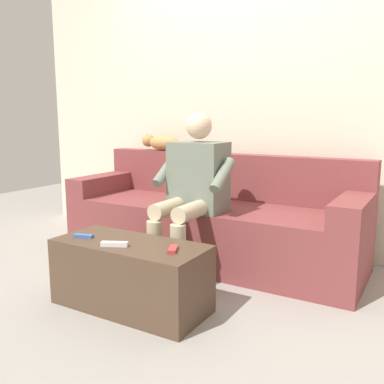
{
  "coord_description": "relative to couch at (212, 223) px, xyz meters",
  "views": [
    {
      "loc": [
        -1.49,
        2.73,
        1.1
      ],
      "look_at": [
        0.0,
        0.2,
        0.58
      ],
      "focal_mm": 39.4,
      "sensor_mm": 36.0,
      "label": 1
    }
  ],
  "objects": [
    {
      "name": "coffee_table",
      "position": [
        0.0,
        1.01,
        -0.09
      ],
      "size": [
        0.91,
        0.4,
        0.39
      ],
      "color": "#4C3828",
      "rests_on": "ground"
    },
    {
      "name": "ground_plane",
      "position": [
        0.0,
        0.71,
        -0.29
      ],
      "size": [
        8.0,
        8.0,
        0.0
      ],
      "primitive_type": "plane",
      "color": "gray"
    },
    {
      "name": "person_solo_seated",
      "position": [
        -0.04,
        0.36,
        0.35
      ],
      "size": [
        0.53,
        0.6,
        1.14
      ],
      "color": "slate",
      "rests_on": "ground"
    },
    {
      "name": "back_wall",
      "position": [
        0.0,
        -0.52,
        1.01
      ],
      "size": [
        4.38,
        0.06,
        2.59
      ],
      "primitive_type": "cube",
      "color": "beige",
      "rests_on": "ground"
    },
    {
      "name": "couch",
      "position": [
        0.0,
        0.0,
        0.0
      ],
      "size": [
        2.3,
        0.76,
        0.81
      ],
      "color": "brown",
      "rests_on": "ground"
    },
    {
      "name": "remote_white",
      "position": [
        0.03,
        1.11,
        0.12
      ],
      "size": [
        0.15,
        0.1,
        0.03
      ],
      "primitive_type": "cube",
      "rotation": [
        0.0,
        0.0,
        0.45
      ],
      "color": "white",
      "rests_on": "coffee_table"
    },
    {
      "name": "remote_blue",
      "position": [
        0.3,
        1.07,
        0.12
      ],
      "size": [
        0.12,
        0.07,
        0.02
      ],
      "primitive_type": "cube",
      "rotation": [
        0.0,
        0.0,
        0.29
      ],
      "color": "#3860B7",
      "rests_on": "coffee_table"
    },
    {
      "name": "remote_red",
      "position": [
        -0.3,
        1.01,
        0.12
      ],
      "size": [
        0.09,
        0.12,
        0.02
      ],
      "primitive_type": "cube",
      "rotation": [
        0.0,
        0.0,
        5.14
      ],
      "color": "#B73333",
      "rests_on": "coffee_table"
    },
    {
      "name": "cat_on_backrest",
      "position": [
        0.66,
        -0.27,
        0.59
      ],
      "size": [
        0.53,
        0.14,
        0.15
      ],
      "color": "#B7844C",
      "rests_on": "couch"
    }
  ]
}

